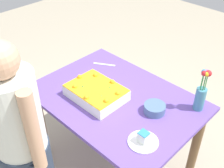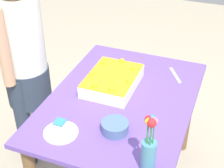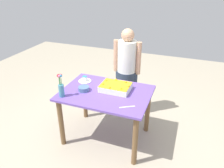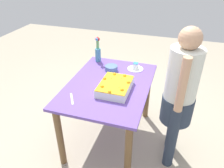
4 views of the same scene
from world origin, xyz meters
The scene contains 7 objects.
dining_table centered at (0.00, 0.00, 0.64)m, with size 1.21×0.87×0.78m.
sheet_cake centered at (0.10, 0.10, 0.82)m, with size 0.41×0.30×0.11m.
serving_plate_with_slice centered at (-0.42, 0.20, 0.80)m, with size 0.19×0.19×0.08m.
cake_knife centered at (0.38, -0.25, 0.78)m, with size 0.19×0.02×0.00m, color silver.
flower_vase centered at (-0.50, -0.31, 0.91)m, with size 0.07×0.07×0.32m.
fruit_bowl centered at (-0.30, -0.07, 0.81)m, with size 0.15×0.15×0.06m, color slate.
person_standing centered at (0.07, 0.73, 0.85)m, with size 0.45×0.31×1.49m.
Camera 2 is at (-1.63, -0.56, 2.04)m, focal length 55.00 mm.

